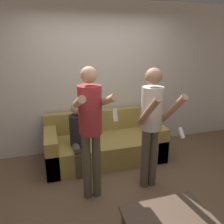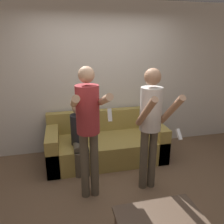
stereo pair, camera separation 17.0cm
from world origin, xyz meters
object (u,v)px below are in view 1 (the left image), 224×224
object	(u,v)px
person_standing_right	(152,119)
coffee_table	(169,221)
person_seated	(79,135)
couch	(104,144)
person_standing_left	(91,122)

from	to	relation	value
person_standing_right	coffee_table	distance (m)	1.23
person_standing_right	person_seated	xyz separation A→B (m)	(-0.88, 0.74, -0.44)
couch	coffee_table	size ratio (longest dim) A/B	2.38
coffee_table	person_seated	bearing A→B (deg)	109.43
person_standing_left	coffee_table	distance (m)	1.34
person_standing_left	person_seated	xyz separation A→B (m)	(-0.06, 0.74, -0.48)
person_standing_right	person_seated	bearing A→B (deg)	139.79
coffee_table	couch	bearing A→B (deg)	94.12
person_standing_right	coffee_table	size ratio (longest dim) A/B	2.02
couch	coffee_table	world-z (taller)	couch
person_standing_right	coffee_table	xyz separation A→B (m)	(-0.27, -0.98, -0.68)
couch	coffee_table	bearing A→B (deg)	-85.88
couch	person_seated	world-z (taller)	person_seated
couch	person_seated	size ratio (longest dim) A/B	1.79
person_seated	person_standing_left	bearing A→B (deg)	-85.49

